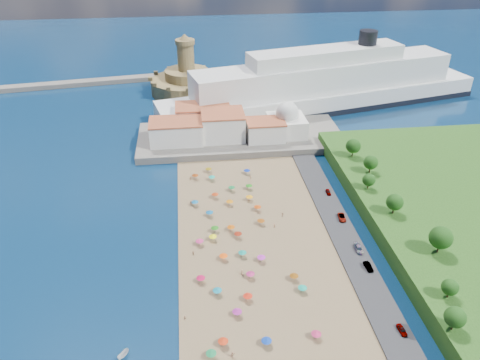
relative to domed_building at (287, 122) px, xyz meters
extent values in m
plane|color=#071938|center=(-30.00, -71.00, -8.97)|extent=(700.00, 700.00, 0.00)
cube|color=#59544C|center=(-20.00, 2.00, -7.47)|extent=(90.00, 36.00, 3.00)
cube|color=#59544C|center=(-42.00, 37.00, -7.77)|extent=(18.00, 70.00, 2.40)
cube|color=#59544C|center=(-140.00, 82.00, -7.67)|extent=(199.03, 34.77, 2.60)
cube|color=silver|center=(-48.00, -2.00, -1.47)|extent=(22.00, 14.00, 9.00)
cube|color=silver|center=(-28.00, 0.00, -0.47)|extent=(18.00, 16.00, 11.00)
cube|color=silver|center=(-10.00, -4.00, -1.97)|extent=(16.00, 12.00, 8.00)
cube|color=silver|center=(-36.00, 12.00, -0.97)|extent=(24.00, 14.00, 10.00)
cube|color=silver|center=(0.00, 0.00, -1.97)|extent=(16.00, 16.00, 8.00)
sphere|color=silver|center=(0.00, 0.00, 4.03)|extent=(10.00, 10.00, 10.00)
cylinder|color=silver|center=(0.00, 0.00, 7.83)|extent=(1.20, 1.20, 1.60)
cylinder|color=olive|center=(-42.00, 67.00, -4.97)|extent=(40.00, 40.00, 8.00)
cylinder|color=olive|center=(-42.00, 67.00, 1.53)|extent=(24.00, 24.00, 5.00)
cylinder|color=olive|center=(-42.00, 67.00, 11.03)|extent=(9.00, 9.00, 14.00)
cylinder|color=olive|center=(-42.00, 67.00, 19.23)|extent=(10.40, 10.40, 2.40)
cone|color=olive|center=(-42.00, 67.00, 21.93)|extent=(6.00, 6.00, 3.00)
cube|color=black|center=(26.53, 36.46, -7.60)|extent=(172.04, 63.43, 2.75)
cube|color=silver|center=(26.53, 36.46, -3.88)|extent=(170.97, 62.81, 10.19)
cube|color=silver|center=(26.53, 36.46, 8.00)|extent=(136.88, 50.69, 13.58)
cube|color=silver|center=(26.53, 36.46, 18.19)|extent=(80.75, 33.43, 6.79)
cylinder|color=black|center=(48.57, 41.60, 24.98)|extent=(9.05, 9.05, 6.79)
cylinder|color=gray|center=(-20.96, -54.30, -7.72)|extent=(0.07, 0.07, 2.00)
cone|color=#CD4209|center=(-20.96, -54.30, -6.82)|extent=(2.50, 2.50, 0.60)
cylinder|color=gray|center=(-37.46, -55.62, -7.72)|extent=(0.07, 0.07, 2.00)
cone|color=#0A568D|center=(-37.46, -55.62, -6.82)|extent=(2.50, 2.50, 0.60)
cylinder|color=gray|center=(-41.32, -30.12, -7.72)|extent=(0.07, 0.07, 2.00)
cone|color=#81330B|center=(-41.32, -30.12, -6.82)|extent=(2.50, 2.50, 0.60)
cylinder|color=gray|center=(-37.60, -109.67, -7.72)|extent=(0.07, 0.07, 2.00)
cone|color=red|center=(-37.60, -109.67, -6.82)|extent=(2.50, 2.50, 0.60)
cylinder|color=gray|center=(-22.87, -47.68, -7.72)|extent=(0.07, 0.07, 2.00)
cone|color=#FFA00D|center=(-22.87, -47.68, -6.82)|extent=(2.50, 2.50, 0.60)
cylinder|color=gray|center=(-40.62, -112.75, -7.72)|extent=(0.07, 0.07, 2.00)
cone|color=#157A41|center=(-40.62, -112.75, -6.82)|extent=(2.50, 2.50, 0.60)
cylinder|color=gray|center=(-29.84, -95.68, -7.72)|extent=(0.07, 0.07, 2.00)
cone|color=red|center=(-29.84, -95.68, -6.82)|extent=(2.50, 2.50, 0.60)
cylinder|color=gray|center=(-35.10, -32.10, -7.72)|extent=(0.07, 0.07, 2.00)
cone|color=#109A82|center=(-35.10, -32.10, -6.82)|extent=(2.50, 2.50, 0.60)
cylinder|color=gray|center=(-27.98, -87.25, -7.72)|extent=(0.07, 0.07, 2.00)
cone|color=#AF2562|center=(-27.98, -87.25, -6.82)|extent=(2.50, 2.50, 0.60)
cylinder|color=gray|center=(-42.07, -48.65, -7.72)|extent=(0.07, 0.07, 2.00)
cone|color=#0F5B8D|center=(-42.07, -48.65, -6.82)|extent=(2.50, 2.50, 0.60)
cylinder|color=gray|center=(-35.98, -25.63, -7.72)|extent=(0.07, 0.07, 2.00)
cone|color=#856C0C|center=(-35.98, -25.63, -6.82)|extent=(2.50, 2.50, 0.60)
cylinder|color=gray|center=(-30.08, -49.81, -7.72)|extent=(0.07, 0.07, 2.00)
cone|color=orange|center=(-30.08, -49.81, -6.82)|extent=(2.50, 2.50, 0.60)
cylinder|color=gray|center=(-23.86, -80.60, -7.72)|extent=(0.07, 0.07, 2.00)
cone|color=#B827B5|center=(-23.86, -80.60, -6.82)|extent=(2.50, 2.50, 0.60)
cylinder|color=gray|center=(-41.85, -87.32, -7.72)|extent=(0.07, 0.07, 2.00)
cone|color=#B30E41|center=(-41.85, -87.32, -6.82)|extent=(2.50, 2.50, 0.60)
cylinder|color=gray|center=(-27.40, -110.71, -7.72)|extent=(0.07, 0.07, 2.00)
cone|color=#0C35A6|center=(-27.40, -110.71, -6.82)|extent=(2.50, 2.50, 0.60)
cylinder|color=gray|center=(-21.99, -40.11, -7.72)|extent=(0.07, 0.07, 2.00)
cone|color=#1E7F16|center=(-21.99, -40.11, -6.82)|extent=(2.50, 2.50, 0.60)
cylinder|color=gray|center=(-28.45, -40.53, -7.72)|extent=(0.07, 0.07, 2.00)
cone|color=#157A38|center=(-28.45, -40.53, -6.82)|extent=(2.50, 2.50, 0.60)
cylinder|color=gray|center=(-21.06, -62.42, -7.72)|extent=(0.07, 0.07, 2.00)
cone|color=#86400C|center=(-21.06, -62.42, -6.82)|extent=(2.50, 2.50, 0.60)
cylinder|color=gray|center=(-34.78, -78.65, -7.72)|extent=(0.07, 0.07, 2.00)
cone|color=#FF540B|center=(-34.78, -78.65, -6.82)|extent=(2.50, 2.50, 0.60)
cylinder|color=gray|center=(-34.78, -44.56, -7.72)|extent=(0.07, 0.07, 2.00)
cone|color=#B5340E|center=(-34.78, -44.56, -6.82)|extent=(2.50, 2.50, 0.60)
cylinder|color=gray|center=(-41.42, -70.80, -7.72)|extent=(0.07, 0.07, 2.00)
cone|color=#C62A6B|center=(-41.42, -70.80, -6.82)|extent=(2.50, 2.50, 0.60)
cylinder|color=gray|center=(-21.21, -28.66, -7.72)|extent=(0.07, 0.07, 2.00)
cone|color=#0C299C|center=(-21.21, -28.66, -6.82)|extent=(2.50, 2.50, 0.60)
cylinder|color=gray|center=(-37.27, -69.01, -7.72)|extent=(0.07, 0.07, 2.00)
cone|color=#F1ED0D|center=(-37.27, -69.01, -6.82)|extent=(2.50, 2.50, 0.60)
cylinder|color=gray|center=(-36.30, -64.58, -7.72)|extent=(0.07, 0.07, 2.00)
cone|color=#1D7013|center=(-36.30, -64.58, -6.82)|extent=(2.50, 2.50, 0.60)
cylinder|color=gray|center=(-29.31, -68.50, -7.72)|extent=(0.07, 0.07, 2.00)
cone|color=maroon|center=(-29.31, -68.50, -6.82)|extent=(2.50, 2.50, 0.60)
cylinder|color=gray|center=(-29.09, -77.80, -7.72)|extent=(0.07, 0.07, 2.00)
cone|color=#0E8472|center=(-29.09, -77.80, -6.82)|extent=(2.50, 2.50, 0.60)
cylinder|color=gray|center=(-16.07, -89.49, -7.72)|extent=(0.07, 0.07, 2.00)
cone|color=#7C420B|center=(-16.07, -89.49, -6.82)|extent=(2.50, 2.50, 0.60)
cylinder|color=gray|center=(-37.66, -92.64, -7.72)|extent=(0.07, 0.07, 2.00)
cone|color=#0F788F|center=(-37.66, -92.64, -6.82)|extent=(2.50, 2.50, 0.60)
cylinder|color=gray|center=(-33.26, -100.77, -7.72)|extent=(0.07, 0.07, 2.00)
cone|color=#A22287|center=(-33.26, -100.77, -6.82)|extent=(2.50, 2.50, 0.60)
cylinder|color=gray|center=(-14.86, -94.40, -7.72)|extent=(0.07, 0.07, 2.00)
cone|color=#119D7F|center=(-14.86, -94.40, -6.82)|extent=(2.50, 2.50, 0.60)
cylinder|color=gray|center=(-31.13, -64.74, -7.72)|extent=(0.07, 0.07, 2.00)
cone|color=#C55308|center=(-31.13, -64.74, -6.82)|extent=(2.50, 2.50, 0.60)
cylinder|color=gray|center=(-15.20, -110.13, -7.72)|extent=(0.07, 0.07, 2.00)
cone|color=#B52656|center=(-15.20, -110.13, -6.82)|extent=(2.50, 2.50, 0.60)
imported|color=tan|center=(-13.22, -58.78, -7.95)|extent=(1.06, 1.49, 1.56)
imported|color=tan|center=(-20.44, -33.37, -7.81)|extent=(0.85, 1.27, 1.82)
imported|color=tan|center=(-17.06, -64.69, -7.87)|extent=(0.74, 0.67, 1.70)
imported|color=tan|center=(-46.42, -100.41, -7.94)|extent=(0.64, 0.48, 1.57)
imported|color=tan|center=(-43.60, -75.55, -7.86)|extent=(0.91, 1.02, 1.74)
imported|color=tan|center=(-43.18, -30.91, -7.92)|extent=(1.02, 0.70, 1.61)
imported|color=tan|center=(-30.10, -85.46, -7.87)|extent=(0.98, 0.97, 1.71)
imported|color=tan|center=(-43.34, -47.82, -7.88)|extent=(1.24, 1.17, 1.69)
imported|color=tan|center=(-35.73, -113.10, -7.89)|extent=(1.60, 1.16, 1.67)
imported|color=white|center=(-60.85, -109.84, -8.30)|extent=(3.15, 3.59, 1.35)
imported|color=gray|center=(6.00, -46.97, -7.66)|extent=(1.66, 3.71, 1.24)
imported|color=gray|center=(6.00, -110.97, -7.64)|extent=(1.77, 3.84, 1.27)
imported|color=gray|center=(6.00, -79.56, -7.58)|extent=(2.10, 4.87, 1.40)
imported|color=gray|center=(6.00, -62.99, -7.59)|extent=(2.88, 5.19, 1.37)
imported|color=gray|center=(6.00, -87.71, -7.56)|extent=(1.83, 4.41, 1.42)
cylinder|color=#382314|center=(14.90, -115.97, -1.59)|extent=(0.50, 0.50, 2.76)
sphere|color=#14380F|center=(14.90, -115.97, 0.89)|extent=(4.97, 4.97, 4.97)
cylinder|color=#382314|center=(19.03, -106.11, -1.80)|extent=(0.50, 0.50, 2.35)
sphere|color=#14380F|center=(19.03, -106.11, 0.32)|extent=(4.23, 4.23, 4.23)
cylinder|color=#382314|center=(25.02, -89.08, -1.16)|extent=(0.50, 0.50, 3.62)
sphere|color=#14380F|center=(25.02, -89.08, 2.09)|extent=(6.52, 6.52, 6.52)
cylinder|color=#382314|center=(20.24, -69.00, -1.48)|extent=(0.50, 0.50, 2.99)
sphere|color=#14380F|center=(20.24, -69.00, 1.21)|extent=(5.38, 5.38, 5.38)
cylinder|color=#382314|center=(17.57, -53.55, -1.75)|extent=(0.50, 0.50, 2.45)
sphere|color=#14380F|center=(17.57, -53.55, 0.45)|extent=(4.41, 4.41, 4.41)
cylinder|color=#382314|center=(22.22, -42.62, -1.51)|extent=(0.50, 0.50, 2.93)
sphere|color=#14380F|center=(22.22, -42.62, 1.12)|extent=(5.27, 5.27, 5.27)
cylinder|color=#382314|center=(20.01, -29.65, -1.37)|extent=(0.50, 0.50, 3.21)
sphere|color=#14380F|center=(20.01, -29.65, 1.51)|extent=(5.77, 5.77, 5.77)
camera|label=1|loc=(-42.59, -185.25, 81.46)|focal=35.00mm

